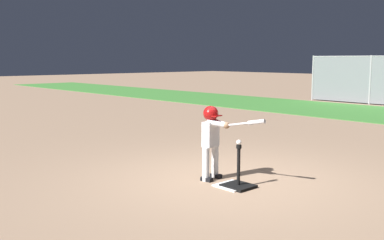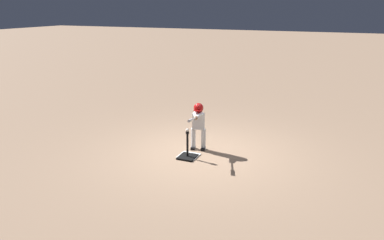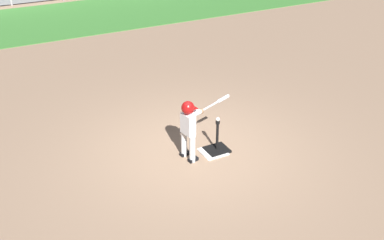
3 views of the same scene
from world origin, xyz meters
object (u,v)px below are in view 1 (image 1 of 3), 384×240
at_px(batter_child, 213,133).
at_px(baseball, 239,142).
at_px(batting_tee, 238,182).
at_px(bleachers_far_right, 355,90).

height_order(batter_child, baseball, batter_child).
relative_size(batting_tee, baseball, 8.39).
distance_m(batting_tee, bleachers_far_right, 15.52).
relative_size(batter_child, bleachers_far_right, 0.34).
distance_m(batter_child, bleachers_far_right, 15.30).
bearing_deg(batter_child, bleachers_far_right, 109.83).
bearing_deg(batting_tee, baseball, 0.00).
xyz_separation_m(batting_tee, baseball, (0.00, 0.00, 0.57)).
bearing_deg(baseball, batter_child, 177.35).
distance_m(batter_child, baseball, 0.55).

